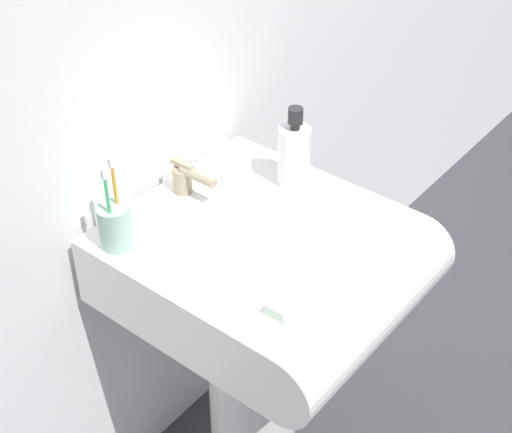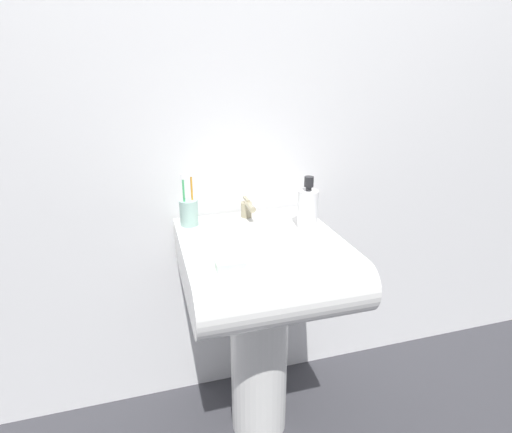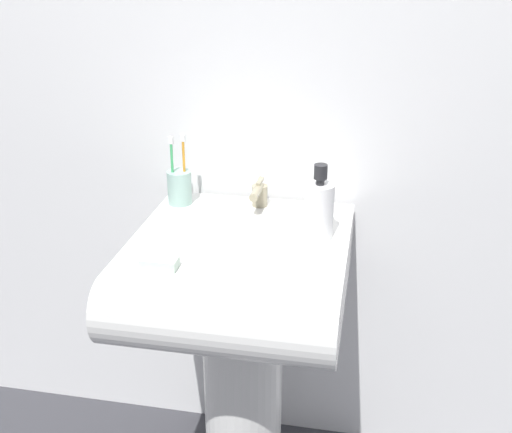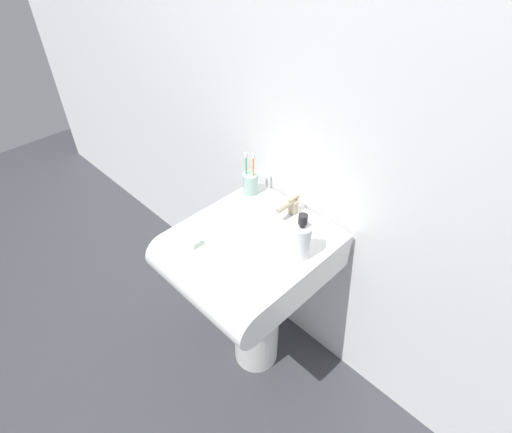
{
  "view_description": "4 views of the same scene",
  "coord_description": "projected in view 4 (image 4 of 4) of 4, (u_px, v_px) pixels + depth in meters",
  "views": [
    {
      "loc": [
        -0.98,
        -0.79,
        1.8
      ],
      "look_at": [
        -0.01,
        -0.02,
        0.86
      ],
      "focal_mm": 55.0,
      "sensor_mm": 36.0,
      "label": 1
    },
    {
      "loc": [
        -0.35,
        -1.17,
        1.34
      ],
      "look_at": [
        -0.01,
        0.0,
        0.89
      ],
      "focal_mm": 28.0,
      "sensor_mm": 36.0,
      "label": 2
    },
    {
      "loc": [
        0.31,
        -1.39,
        1.49
      ],
      "look_at": [
        0.04,
        -0.0,
        0.87
      ],
      "focal_mm": 45.0,
      "sensor_mm": 36.0,
      "label": 3
    },
    {
      "loc": [
        0.78,
        -0.79,
        1.84
      ],
      "look_at": [
        -0.02,
        0.01,
        0.89
      ],
      "focal_mm": 28.0,
      "sensor_mm": 36.0,
      "label": 4
    }
  ],
  "objects": [
    {
      "name": "ground_plane",
      "position": [
        256.0,
        353.0,
        2.03
      ],
      "size": [
        6.0,
        6.0,
        0.0
      ],
      "primitive_type": "plane",
      "color": "#38383D",
      "rests_on": "ground"
    },
    {
      "name": "toothbrush_cup",
      "position": [
        250.0,
        183.0,
        1.68
      ],
      "size": [
        0.07,
        0.07,
        0.2
      ],
      "color": "#99BFB2",
      "rests_on": "sink_basin"
    },
    {
      "name": "sink_basin",
      "position": [
        245.0,
        258.0,
        1.52
      ],
      "size": [
        0.52,
        0.59,
        0.16
      ],
      "color": "white",
      "rests_on": "sink_pedestal"
    },
    {
      "name": "soap_bottle",
      "position": [
        301.0,
        240.0,
        1.38
      ],
      "size": [
        0.07,
        0.07,
        0.19
      ],
      "color": "white",
      "rests_on": "sink_basin"
    },
    {
      "name": "faucet",
      "position": [
        291.0,
        206.0,
        1.58
      ],
      "size": [
        0.04,
        0.12,
        0.07
      ],
      "color": "tan",
      "rests_on": "sink_basin"
    },
    {
      "name": "bar_soap",
      "position": [
        192.0,
        239.0,
        1.47
      ],
      "size": [
        0.08,
        0.04,
        0.02
      ],
      "primitive_type": "cube",
      "color": "silver",
      "rests_on": "sink_basin"
    },
    {
      "name": "wall_back",
      "position": [
        316.0,
        115.0,
        1.42
      ],
      "size": [
        5.0,
        0.05,
        2.4
      ],
      "primitive_type": "cube",
      "color": "white",
      "rests_on": "ground"
    },
    {
      "name": "sink_pedestal",
      "position": [
        256.0,
        314.0,
        1.82
      ],
      "size": [
        0.21,
        0.21,
        0.66
      ],
      "primitive_type": "cylinder",
      "color": "white",
      "rests_on": "ground"
    }
  ]
}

